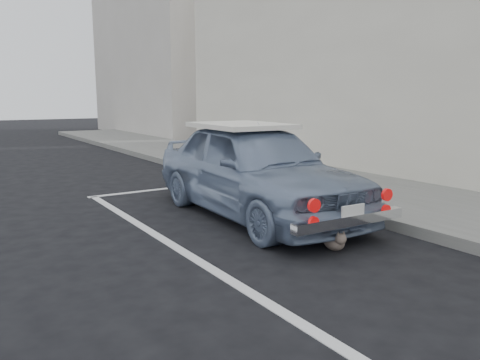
# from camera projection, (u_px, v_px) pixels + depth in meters

# --- Properties ---
(ground) EXTENTS (80.00, 80.00, 0.00)m
(ground) POSITION_uv_depth(u_px,v_px,m) (467.00, 337.00, 3.45)
(ground) COLOR black
(ground) RESTS_ON ground
(sidewalk) EXTENTS (2.80, 40.00, 0.15)m
(sidewalk) POSITION_uv_depth(u_px,v_px,m) (465.00, 214.00, 6.80)
(sidewalk) COLOR #62625E
(sidewalk) RESTS_ON ground
(shop_building) EXTENTS (3.50, 18.00, 7.00)m
(shop_building) POSITION_uv_depth(u_px,v_px,m) (475.00, 11.00, 9.54)
(shop_building) COLOR beige
(shop_building) RESTS_ON ground
(building_far) EXTENTS (3.50, 10.00, 8.00)m
(building_far) POSITION_uv_depth(u_px,v_px,m) (160.00, 51.00, 22.68)
(building_far) COLOR #B6AFA5
(building_far) RESTS_ON ground
(pline_front) EXTENTS (3.00, 0.12, 0.01)m
(pline_front) POSITION_uv_depth(u_px,v_px,m) (166.00, 189.00, 9.08)
(pline_front) COLOR silver
(pline_front) RESTS_ON ground
(pline_side) EXTENTS (0.12, 7.00, 0.01)m
(pline_side) POSITION_uv_depth(u_px,v_px,m) (179.00, 249.00, 5.44)
(pline_side) COLOR silver
(pline_side) RESTS_ON ground
(retro_coupe) EXTENTS (1.84, 4.19, 1.40)m
(retro_coupe) POSITION_uv_depth(u_px,v_px,m) (255.00, 169.00, 6.93)
(retro_coupe) COLOR #7688A6
(retro_coupe) RESTS_ON ground
(cat) EXTENTS (0.30, 0.48, 0.26)m
(cat) POSITION_uv_depth(u_px,v_px,m) (335.00, 240.00, 5.40)
(cat) COLOR #78675B
(cat) RESTS_ON ground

